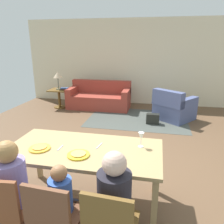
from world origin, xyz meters
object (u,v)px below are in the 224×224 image
Objects in this scene: wine_glass at (141,137)px; couch at (99,98)px; plate_near_child at (78,155)px; dining_chair_man at (5,209)px; armchair at (174,108)px; plate_near_man at (40,148)px; book_lower at (65,89)px; handbag at (153,119)px; dining_table at (84,154)px; person_man at (15,195)px; person_child at (63,209)px; side_table at (59,96)px; person_woman at (115,210)px; dining_chair_child at (54,217)px; book_upper at (64,88)px; table_lamp at (58,76)px.

couch is (-1.61, 4.08, -0.59)m from wine_glass.
dining_chair_man is (-0.49, -0.63, -0.28)m from plate_near_child.
plate_near_man is at bearing -115.61° from armchair.
handbag is at bearing -19.24° from book_lower.
dining_chair_man is at bearing -121.33° from dining_table.
person_man is 1.20× the size of person_child.
wine_glass reaches higher than couch.
couch is 3.26× the size of side_table.
person_woman is at bearing -62.06° from book_lower.
dining_table is 0.97m from dining_chair_man.
dining_chair_man reaches higher than side_table.
dining_chair_child is (-0.00, -0.81, -0.20)m from dining_table.
dining_chair_child reaches higher than book_lower.
dining_chair_man is 0.73× the size of armchair.
plate_near_child is 4.65m from book_upper.
plate_near_child is 0.57m from person_child.
person_man is 1.28× the size of dining_chair_child.
person_man is at bearing -108.48° from handbag.
couch is (-0.95, 4.26, -0.39)m from dining_table.
side_table is at bearing 126.59° from wine_glass.
table_lamp reaches higher than couch.
plate_near_man is 4.40m from book_upper.
plate_near_child is at bearing 90.21° from person_child.
armchair is at bearing 64.39° from plate_near_man.
couch is (-0.95, 4.44, -0.47)m from plate_near_child.
plate_near_man is at bearing -111.14° from handbag.
dining_table reaches higher than side_table.
plate_near_man is 4.10m from armchair.
armchair is (2.21, -0.70, 0.02)m from couch.
dining_chair_man is at bearing -72.99° from book_lower.
plate_near_child is 0.27× the size of person_child.
book_upper reaches higher than side_table.
person_man is at bearing -137.95° from plate_near_child.
handbag is at bearing 79.19° from dining_chair_child.
person_man is 2.05× the size of table_lamp.
table_lamp reaches higher than handbag.
armchair reaches higher than handbag.
person_man is (-1.16, -0.82, -0.38)m from wine_glass.
person_child is (0.51, -0.00, -0.08)m from person_man.
person_man reaches higher than handbag.
handbag is at bearing -34.38° from couch.
dining_chair_man reaches higher than plate_near_man.
couch reaches higher than plate_near_child.
dining_chair_man reaches higher than handbag.
armchair is 0.72m from handbag.
plate_near_child is at bearing 137.86° from person_woman.
armchair is (1.75, 4.37, -0.17)m from dining_chair_man.
wine_glass reaches higher than side_table.
table_lamp is (-3.44, 0.44, 0.69)m from armchair.
table_lamp is (-2.68, 4.64, 0.50)m from person_woman.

